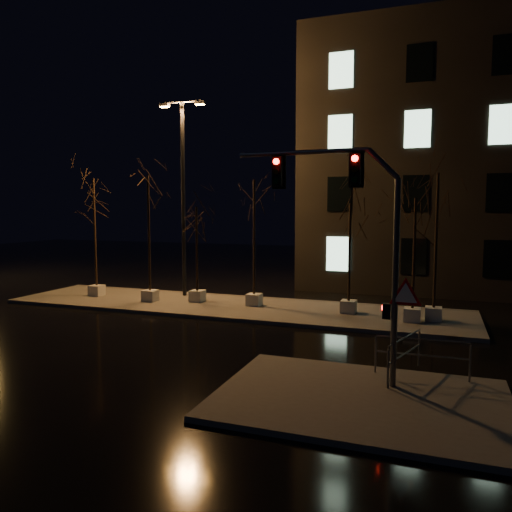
% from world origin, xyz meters
% --- Properties ---
extents(ground, '(90.00, 90.00, 0.00)m').
position_xyz_m(ground, '(0.00, 0.00, 0.00)').
color(ground, black).
rests_on(ground, ground).
extents(median, '(22.00, 5.00, 0.15)m').
position_xyz_m(median, '(0.00, 6.00, 0.07)').
color(median, '#4F4C46').
rests_on(median, ground).
extents(sidewalk_corner, '(7.00, 5.00, 0.15)m').
position_xyz_m(sidewalk_corner, '(7.50, -3.50, 0.07)').
color(sidewalk_corner, '#4F4C46').
rests_on(sidewalk_corner, ground).
extents(tree_0, '(1.80, 1.80, 6.26)m').
position_xyz_m(tree_0, '(-7.60, 6.00, 4.90)').
color(tree_0, beige).
rests_on(tree_0, median).
extents(tree_1, '(1.80, 1.80, 6.32)m').
position_xyz_m(tree_1, '(-4.09, 5.58, 4.94)').
color(tree_1, beige).
rests_on(tree_1, median).
extents(tree_2, '(1.80, 1.80, 4.77)m').
position_xyz_m(tree_2, '(-1.88, 6.33, 3.77)').
color(tree_2, beige).
rests_on(tree_2, median).
extents(tree_3, '(1.80, 1.80, 6.06)m').
position_xyz_m(tree_3, '(1.09, 6.36, 4.74)').
color(tree_3, beige).
rests_on(tree_3, median).
extents(tree_4, '(1.80, 1.80, 4.93)m').
position_xyz_m(tree_4, '(5.57, 6.21, 3.89)').
color(tree_4, beige).
rests_on(tree_4, median).
extents(tree_5, '(1.80, 1.80, 5.12)m').
position_xyz_m(tree_5, '(8.29, 5.42, 4.03)').
color(tree_5, beige).
rests_on(tree_5, median).
extents(tree_6, '(1.80, 1.80, 6.15)m').
position_xyz_m(tree_6, '(9.10, 5.88, 4.82)').
color(tree_6, beige).
rests_on(tree_6, median).
extents(traffic_signal_mast, '(5.02, 0.34, 6.13)m').
position_xyz_m(traffic_signal_mast, '(7.18, -2.44, 4.18)').
color(traffic_signal_mast, '#55575C').
rests_on(traffic_signal_mast, sidewalk_corner).
extents(streetlight_main, '(2.50, 0.37, 10.02)m').
position_xyz_m(streetlight_main, '(-3.30, 7.66, 5.93)').
color(streetlight_main, black).
rests_on(streetlight_main, median).
extents(guard_rail_a, '(2.49, 0.11, 1.07)m').
position_xyz_m(guard_rail_a, '(8.85, -1.50, 0.85)').
color(guard_rail_a, '#55575C').
rests_on(guard_rail_a, sidewalk_corner).
extents(guard_rail_b, '(0.74, 2.24, 1.11)m').
position_xyz_m(guard_rail_b, '(8.41, -1.59, 0.86)').
color(guard_rail_b, '#55575C').
rests_on(guard_rail_b, sidewalk_corner).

